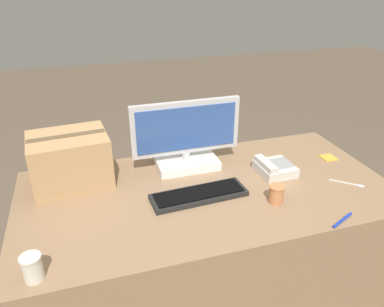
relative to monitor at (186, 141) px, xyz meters
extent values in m
plane|color=brown|center=(0.03, -0.27, -0.89)|extent=(12.00, 12.00, 0.00)
cube|color=#8C6B4C|center=(0.03, -0.27, -0.52)|extent=(1.80, 0.90, 0.74)
cube|color=white|center=(0.00, 0.00, -0.12)|extent=(0.33, 0.23, 0.04)
cylinder|color=#B2B2B2|center=(0.00, 0.00, -0.08)|extent=(0.04, 0.04, 0.04)
cube|color=#B2B2B2|center=(0.00, 0.00, 0.08)|extent=(0.58, 0.03, 0.28)
cube|color=#2D4C8C|center=(0.00, -0.02, 0.08)|extent=(0.53, 0.01, 0.23)
cube|color=black|center=(-0.03, -0.32, -0.13)|extent=(0.46, 0.17, 0.02)
cube|color=black|center=(-0.03, -0.32, -0.12)|extent=(0.42, 0.14, 0.01)
cube|color=beige|center=(0.42, -0.22, -0.12)|extent=(0.19, 0.19, 0.05)
cube|color=beige|center=(0.36, -0.22, -0.08)|extent=(0.05, 0.17, 0.03)
cube|color=gray|center=(0.45, -0.22, -0.09)|extent=(0.10, 0.11, 0.01)
cylinder|color=beige|center=(-0.74, -0.64, -0.10)|extent=(0.07, 0.07, 0.09)
cylinder|color=beige|center=(-0.74, -0.64, -0.05)|extent=(0.07, 0.07, 0.01)
cylinder|color=#BC7547|center=(0.29, -0.46, -0.11)|extent=(0.07, 0.07, 0.08)
cylinder|color=#BC7547|center=(0.29, -0.46, -0.06)|extent=(0.07, 0.07, 0.01)
cube|color=silver|center=(0.70, -0.41, -0.14)|extent=(0.11, 0.10, 0.00)
ellipsoid|color=silver|center=(0.76, -0.46, -0.14)|extent=(0.04, 0.04, 0.00)
cube|color=tan|center=(-0.59, 0.00, -0.02)|extent=(0.39, 0.32, 0.25)
cube|color=brown|center=(-0.59, 0.00, 0.11)|extent=(0.36, 0.07, 0.00)
cylinder|color=#1933B2|center=(0.50, -0.68, -0.14)|extent=(0.14, 0.07, 0.01)
cube|color=gold|center=(0.79, -0.16, -0.14)|extent=(0.08, 0.08, 0.01)
camera|label=1|loc=(-0.50, -1.72, 0.83)|focal=35.00mm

